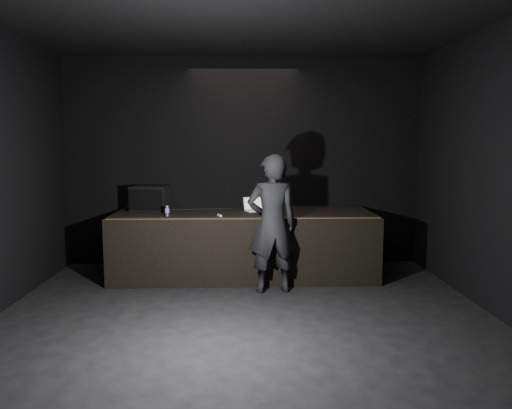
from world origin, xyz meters
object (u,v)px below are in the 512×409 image
at_px(stage_monitor, 151,198).
at_px(person, 272,224).
at_px(stage_riser, 244,243).
at_px(beer_can, 167,211).
at_px(laptop, 255,207).

relative_size(stage_monitor, person, 0.34).
distance_m(stage_riser, beer_can, 1.34).
relative_size(laptop, person, 0.20).
relative_size(laptop, beer_can, 2.52).
relative_size(stage_monitor, laptop, 1.68).
bearing_deg(laptop, beer_can, -179.11).
distance_m(beer_can, person, 1.62).
bearing_deg(laptop, stage_monitor, 156.44).
distance_m(laptop, beer_can, 1.41).
relative_size(beer_can, person, 0.08).
xyz_separation_m(laptop, person, (0.21, -1.07, -0.09)).
bearing_deg(stage_riser, beer_can, -160.75).
bearing_deg(stage_monitor, stage_riser, 3.69).
height_order(stage_monitor, person, person).
height_order(stage_riser, laptop, laptop).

